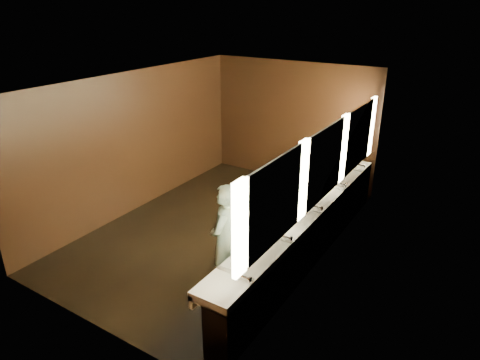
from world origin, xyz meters
name	(u,v)px	position (x,y,z in m)	size (l,w,h in m)	color
floor	(219,230)	(0.00, 0.00, 0.00)	(6.00, 6.00, 0.00)	black
ceiling	(216,81)	(0.00, 0.00, 2.80)	(4.00, 6.00, 0.02)	#2D2D2B
wall_back	(292,123)	(0.00, 3.00, 1.40)	(4.00, 0.02, 2.80)	black
wall_front	(77,233)	(0.00, -3.00, 1.40)	(4.00, 0.02, 2.80)	black
wall_left	(136,142)	(-2.00, 0.00, 1.40)	(0.02, 6.00, 2.80)	black
wall_right	(324,185)	(2.00, 0.00, 1.40)	(0.02, 6.00, 2.80)	black
sink_counter	(308,232)	(1.79, 0.00, 0.50)	(0.55, 5.40, 1.01)	black
mirror_band	(325,163)	(1.98, 0.00, 1.75)	(0.06, 5.03, 1.15)	#FFF4BC
person	(225,239)	(1.09, -1.40, 0.85)	(0.62, 0.41, 1.70)	#97D5E1
trash_bin	(287,247)	(1.58, -0.32, 0.31)	(0.40, 0.40, 0.63)	black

